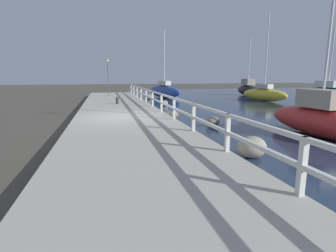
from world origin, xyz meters
TOP-DOWN VIEW (x-y plane):
  - ground_plane at (0.00, 0.00)m, footprint 120.00×120.00m
  - dock_walkway at (0.00, 0.00)m, footprint 4.32×36.00m
  - railing at (2.06, 0.00)m, footprint 0.10×32.50m
  - boulder_downstream at (3.00, -5.83)m, footprint 0.79×0.71m
  - boulder_upstream at (3.28, 12.57)m, footprint 0.63×0.57m
  - boulder_mid_strip at (3.59, 7.14)m, footprint 0.51×0.46m
  - boulder_water_edge at (2.66, 1.09)m, footprint 0.52×0.47m
  - boulder_far_strip at (3.77, -1.46)m, footprint 0.59×0.53m
  - mooring_bollard at (0.04, 5.69)m, footprint 0.20×0.20m
  - dock_lamp at (-0.35, 12.85)m, footprint 0.21×0.21m
  - sailboat_teal at (13.10, 2.02)m, footprint 1.38×5.49m
  - sailboat_red at (6.79, -4.12)m, footprint 1.50×4.92m
  - sailboat_yellow at (12.77, 8.34)m, footprint 2.49×4.62m
  - sailboat_blue at (5.13, 13.83)m, footprint 2.83×4.65m
  - sailboat_black at (14.90, 14.65)m, footprint 1.70×4.52m

SIDE VIEW (x-z plane):
  - ground_plane at x=0.00m, z-range 0.00..0.00m
  - dock_walkway at x=0.00m, z-range 0.00..0.36m
  - boulder_mid_strip at x=3.59m, z-range 0.00..0.38m
  - boulder_water_edge at x=2.66m, z-range 0.00..0.39m
  - boulder_far_strip at x=3.77m, z-range 0.00..0.44m
  - boulder_upstream at x=3.28m, z-range 0.00..0.48m
  - boulder_downstream at x=3.00m, z-range 0.00..0.59m
  - mooring_bollard at x=0.04m, z-range 0.36..0.82m
  - sailboat_yellow at x=12.77m, z-range -3.02..4.29m
  - sailboat_red at x=6.79m, z-range -2.61..3.92m
  - sailboat_blue at x=5.13m, z-range -2.52..3.95m
  - sailboat_black at x=14.90m, z-range -2.39..3.85m
  - sailboat_teal at x=13.10m, z-range -1.75..3.35m
  - railing at x=2.06m, z-range 0.52..1.46m
  - dock_lamp at x=-0.35m, z-range 0.90..4.16m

